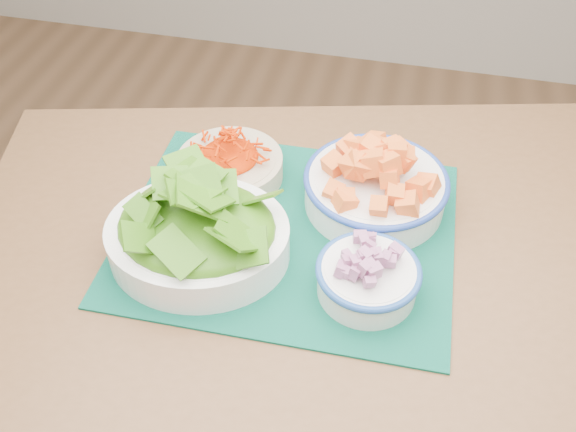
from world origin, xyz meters
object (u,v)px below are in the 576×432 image
object	(u,v)px
carrot_bowl	(230,162)
placemat	(288,231)
squash_bowl	(376,179)
lettuce_bowl	(197,227)
table	(321,292)
onion_bowl	(368,274)

from	to	relation	value
carrot_bowl	placemat	bearing A→B (deg)	-39.49
carrot_bowl	squash_bowl	size ratio (longest dim) A/B	0.79
lettuce_bowl	squash_bowl	bearing A→B (deg)	27.56
placemat	squash_bowl	world-z (taller)	squash_bowl
placemat	squash_bowl	size ratio (longest dim) A/B	1.95
table	placemat	distance (m)	0.13
placemat	table	bearing A→B (deg)	-17.56
lettuce_bowl	onion_bowl	bearing A→B (deg)	-11.01
table	lettuce_bowl	xyz separation A→B (m)	(-0.18, -0.06, 0.17)
onion_bowl	table	bearing A→B (deg)	135.00
carrot_bowl	onion_bowl	distance (m)	0.32
lettuce_bowl	onion_bowl	distance (m)	0.25
lettuce_bowl	placemat	bearing A→B (deg)	26.18
carrot_bowl	lettuce_bowl	bearing A→B (deg)	-87.73
placemat	onion_bowl	size ratio (longest dim) A/B	2.84
squash_bowl	onion_bowl	world-z (taller)	squash_bowl
placemat	carrot_bowl	world-z (taller)	carrot_bowl
onion_bowl	squash_bowl	bearing A→B (deg)	94.49
placemat	lettuce_bowl	world-z (taller)	lettuce_bowl
squash_bowl	lettuce_bowl	bearing A→B (deg)	-144.46
carrot_bowl	lettuce_bowl	size ratio (longest dim) A/B	0.70
table	squash_bowl	distance (m)	0.21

